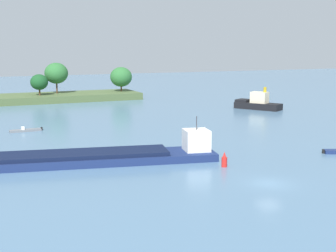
# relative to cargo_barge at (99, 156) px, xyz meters

# --- Properties ---
(ground_plane) EXTENTS (400.00, 400.00, 0.00)m
(ground_plane) POSITION_rel_cargo_barge_xyz_m (14.28, -16.54, -0.84)
(ground_plane) COLOR slate
(treeline_island) EXTENTS (76.09, 14.38, 10.20)m
(treeline_island) POSITION_rel_cargo_barge_xyz_m (-5.66, 71.30, 1.69)
(treeline_island) COLOR #4C6038
(treeline_island) RESTS_ON ground
(cargo_barge) EXTENTS (32.58, 12.38, 5.56)m
(cargo_barge) POSITION_rel_cargo_barge_xyz_m (0.00, 0.00, 0.00)
(cargo_barge) COLOR navy
(cargo_barge) RESTS_ON ground
(tugboat) EXTENTS (8.84, 11.23, 5.27)m
(tugboat) POSITION_rel_cargo_barge_xyz_m (48.12, 34.70, 0.53)
(tugboat) COLOR black
(tugboat) RESTS_ON ground
(fishing_skiff) EXTENTS (5.62, 1.62, 0.86)m
(fishing_skiff) POSITION_rel_cargo_barge_xyz_m (-5.72, 26.59, -0.63)
(fishing_skiff) COLOR slate
(fishing_skiff) RESTS_ON ground
(channel_buoy_red) EXTENTS (0.70, 0.70, 1.90)m
(channel_buoy_red) POSITION_rel_cargo_barge_xyz_m (13.48, -8.39, -0.03)
(channel_buoy_red) COLOR red
(channel_buoy_red) RESTS_ON ground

